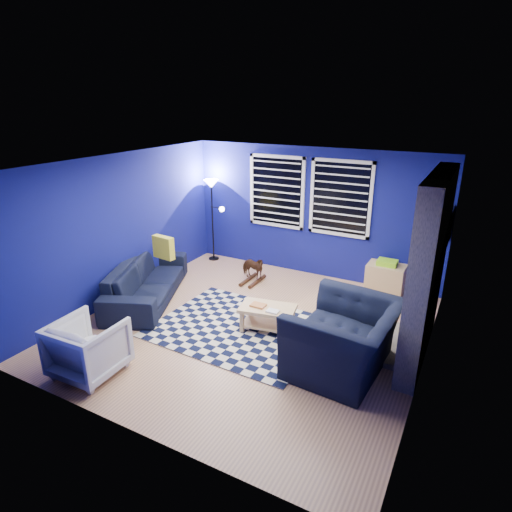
{
  "coord_description": "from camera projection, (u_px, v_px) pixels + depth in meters",
  "views": [
    {
      "loc": [
        2.82,
        -5.08,
        3.34
      ],
      "look_at": [
        -0.06,
        0.3,
        1.08
      ],
      "focal_mm": 30.0,
      "sensor_mm": 36.0,
      "label": 1
    }
  ],
  "objects": [
    {
      "name": "tv",
      "position": [
        448.0,
        230.0,
        6.7
      ],
      "size": [
        0.07,
        1.0,
        0.58
      ],
      "color": "black",
      "rests_on": "wall_right"
    },
    {
      "name": "window_left",
      "position": [
        277.0,
        192.0,
        8.42
      ],
      "size": [
        1.17,
        0.06,
        1.42
      ],
      "color": "black",
      "rests_on": "wall_back"
    },
    {
      "name": "rocking_horse",
      "position": [
        253.0,
        268.0,
        8.14
      ],
      "size": [
        0.33,
        0.58,
        0.46
      ],
      "primitive_type": "imported",
      "rotation": [
        0.0,
        0.0,
        1.42
      ],
      "color": "#4A2617",
      "rests_on": "floor"
    },
    {
      "name": "fireplace",
      "position": [
        426.0,
        273.0,
        5.57
      ],
      "size": [
        0.65,
        2.0,
        2.5
      ],
      "color": "gray",
      "rests_on": "floor"
    },
    {
      "name": "coffee_table",
      "position": [
        267.0,
        313.0,
        6.44
      ],
      "size": [
        0.9,
        0.62,
        0.42
      ],
      "rotation": [
        0.0,
        0.0,
        0.19
      ],
      "color": "#D6B378",
      "rests_on": "rug"
    },
    {
      "name": "wall_right",
      "position": [
        434.0,
        285.0,
        5.07
      ],
      "size": [
        0.0,
        5.0,
        5.0
      ],
      "primitive_type": "plane",
      "rotation": [
        1.57,
        0.0,
        -1.57
      ],
      "color": "navy",
      "rests_on": "floor"
    },
    {
      "name": "sofa",
      "position": [
        147.0,
        280.0,
        7.48
      ],
      "size": [
        2.48,
        1.76,
        0.67
      ],
      "primitive_type": "imported",
      "rotation": [
        0.0,
        0.0,
        1.99
      ],
      "color": "black",
      "rests_on": "floor"
    },
    {
      "name": "wall_back",
      "position": [
        312.0,
        213.0,
        8.24
      ],
      "size": [
        5.0,
        0.0,
        5.0
      ],
      "primitive_type": "plane",
      "rotation": [
        1.57,
        0.0,
        0.0
      ],
      "color": "navy",
      "rests_on": "floor"
    },
    {
      "name": "cabinet",
      "position": [
        385.0,
        279.0,
        7.69
      ],
      "size": [
        0.66,
        0.44,
        0.64
      ],
      "rotation": [
        0.0,
        0.0,
        -0.01
      ],
      "color": "#D6B378",
      "rests_on": "floor"
    },
    {
      "name": "floor",
      "position": [
        250.0,
        328.0,
        6.61
      ],
      "size": [
        5.0,
        5.0,
        0.0
      ],
      "primitive_type": "plane",
      "color": "tan",
      "rests_on": "ground"
    },
    {
      "name": "armchair_big",
      "position": [
        344.0,
        339.0,
        5.45
      ],
      "size": [
        1.48,
        1.32,
        0.91
      ],
      "primitive_type": "imported",
      "rotation": [
        0.0,
        0.0,
        -1.64
      ],
      "color": "black",
      "rests_on": "floor"
    },
    {
      "name": "ceiling",
      "position": [
        249.0,
        164.0,
        5.74
      ],
      "size": [
        5.0,
        5.0,
        0.0
      ],
      "primitive_type": "plane",
      "rotation": [
        3.14,
        0.0,
        0.0
      ],
      "color": "white",
      "rests_on": "wall_back"
    },
    {
      "name": "armchair_bent",
      "position": [
        88.0,
        348.0,
        5.41
      ],
      "size": [
        0.82,
        0.84,
        0.74
      ],
      "primitive_type": "imported",
      "rotation": [
        0.0,
        0.0,
        3.18
      ],
      "color": "gray",
      "rests_on": "floor"
    },
    {
      "name": "throw_pillow",
      "position": [
        163.0,
        247.0,
        7.5
      ],
      "size": [
        0.43,
        0.17,
        0.4
      ],
      "primitive_type": "cube",
      "rotation": [
        0.0,
        0.0,
        -0.11
      ],
      "color": "gold",
      "rests_on": "sofa"
    },
    {
      "name": "rug",
      "position": [
        240.0,
        328.0,
        6.59
      ],
      "size": [
        2.57,
        2.08,
        0.02
      ],
      "primitive_type": "cube",
      "rotation": [
        0.0,
        0.0,
        -0.03
      ],
      "color": "black",
      "rests_on": "floor"
    },
    {
      "name": "window_right",
      "position": [
        340.0,
        199.0,
        7.85
      ],
      "size": [
        1.17,
        0.06,
        1.42
      ],
      "color": "black",
      "rests_on": "wall_back"
    },
    {
      "name": "wall_left",
      "position": [
        121.0,
        228.0,
        7.28
      ],
      "size": [
        0.0,
        5.0,
        5.0
      ],
      "primitive_type": "plane",
      "rotation": [
        1.57,
        0.0,
        1.57
      ],
      "color": "navy",
      "rests_on": "floor"
    },
    {
      "name": "floor_lamp",
      "position": [
        212.0,
        195.0,
        8.91
      ],
      "size": [
        0.48,
        0.29,
        1.75
      ],
      "color": "black",
      "rests_on": "floor"
    }
  ]
}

